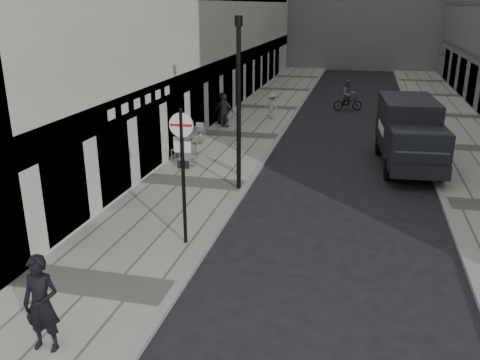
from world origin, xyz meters
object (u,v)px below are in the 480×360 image
Objects in this scene: walking_man at (42,304)px; cyclist at (348,99)px; lamppost at (239,97)px; panel_van at (409,130)px; sign_post at (183,159)px.

walking_man reaches higher than cyclist.
lamppost reaches higher than cyclist.
cyclist is (4.81, 26.09, -0.35)m from walking_man.
lamppost is at bearing 77.96° from walking_man.
lamppost is 16.82m from cyclist.
panel_van is (6.19, 4.65, -1.93)m from lamppost.
sign_post reaches higher than cyclist.
sign_post is at bearing -94.82° from lamppost.
walking_man is at bearing -98.61° from lamppost.
lamppost is at bearing -116.22° from cyclist.
lamppost is 3.06× the size of cyclist.
sign_post is 0.63× the size of lamppost.
panel_van is at bearing 58.65° from walking_man.
sign_post reaches higher than walking_man.
cyclist is (3.72, 21.01, -1.80)m from sign_post.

